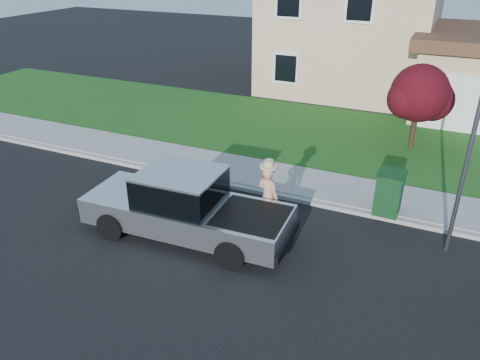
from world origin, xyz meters
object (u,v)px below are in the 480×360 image
at_px(street_lamp, 469,158).
at_px(ornamental_tree, 420,96).
at_px(trash_bin, 389,192).
at_px(pickup_truck, 186,207).
at_px(woman, 268,196).

bearing_deg(street_lamp, ornamental_tree, 80.65).
height_order(ornamental_tree, trash_bin, ornamental_tree).
bearing_deg(pickup_truck, street_lamp, 15.30).
relative_size(woman, trash_bin, 1.65).
bearing_deg(street_lamp, pickup_truck, 174.71).
distance_m(trash_bin, street_lamp, 2.70).
distance_m(woman, trash_bin, 3.43).
relative_size(woman, ornamental_tree, 0.63).
distance_m(woman, street_lamp, 4.86).
bearing_deg(trash_bin, ornamental_tree, 90.20).
relative_size(pickup_truck, trash_bin, 4.66).
height_order(pickup_truck, street_lamp, street_lamp).
xyz_separation_m(woman, ornamental_tree, (2.97, 7.17, 1.16)).
relative_size(pickup_truck, ornamental_tree, 1.79).
distance_m(woman, ornamental_tree, 7.85).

